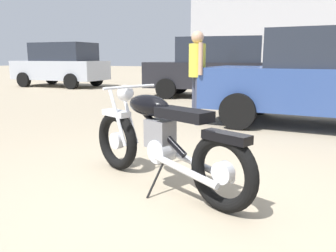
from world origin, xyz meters
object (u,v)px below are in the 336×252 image
object	(u,v)px
bystander	(197,68)
pale_sedan_back	(330,79)
vintage_motorcycle	(160,140)
white_estate_far	(61,64)
blue_hatchback_right	(214,67)

from	to	relation	value
bystander	pale_sedan_back	size ratio (longest dim) A/B	0.38
vintage_motorcycle	white_estate_far	size ratio (longest dim) A/B	0.49
vintage_motorcycle	blue_hatchback_right	distance (m)	7.55
pale_sedan_back	blue_hatchback_right	size ratio (longest dim) A/B	1.07
bystander	blue_hatchback_right	world-z (taller)	blue_hatchback_right
blue_hatchback_right	vintage_motorcycle	bearing A→B (deg)	94.35
blue_hatchback_right	pale_sedan_back	bearing A→B (deg)	122.28
pale_sedan_back	bystander	bearing A→B (deg)	18.69
blue_hatchback_right	white_estate_far	bearing A→B (deg)	-18.06
pale_sedan_back	blue_hatchback_right	distance (m)	4.79
pale_sedan_back	white_estate_far	bearing A→B (deg)	-23.60
vintage_motorcycle	blue_hatchback_right	world-z (taller)	blue_hatchback_right
bystander	pale_sedan_back	xyz separation A→B (m)	(2.20, 0.55, -0.18)
white_estate_far	blue_hatchback_right	bearing A→B (deg)	169.42
vintage_motorcycle	blue_hatchback_right	bearing A→B (deg)	-54.41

